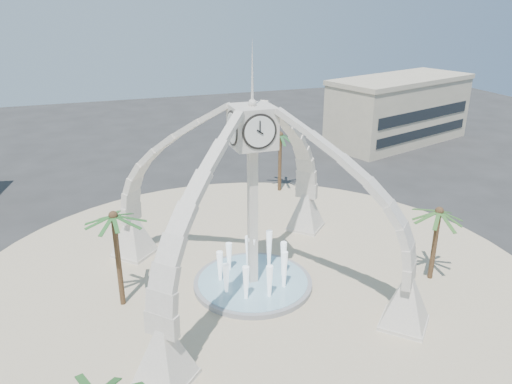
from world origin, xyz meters
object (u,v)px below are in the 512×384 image
object	(u,v)px
palm_east	(439,212)
palm_north	(280,136)
clock_tower	(253,197)
palm_west	(113,217)
fountain	(253,282)

from	to	relation	value
palm_east	palm_north	distance (m)	19.48
clock_tower	palm_west	world-z (taller)	clock_tower
clock_tower	palm_west	xyz separation A→B (m)	(-8.52, 0.65, -0.41)
palm_east	palm_west	distance (m)	20.84
clock_tower	palm_east	size ratio (longest dim) A/B	3.10
palm_east	palm_north	size ratio (longest dim) A/B	0.89
fountain	palm_east	bearing A→B (deg)	-14.64
palm_east	fountain	bearing A→B (deg)	165.36
fountain	clock_tower	bearing A→B (deg)	-90.00
fountain	palm_east	size ratio (longest dim) A/B	1.38
fountain	palm_north	bearing A→B (deg)	62.67
palm_north	palm_west	bearing A→B (deg)	-137.57
clock_tower	palm_east	bearing A→B (deg)	-14.64
fountain	palm_west	world-z (taller)	palm_west
clock_tower	fountain	distance (m)	6.20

